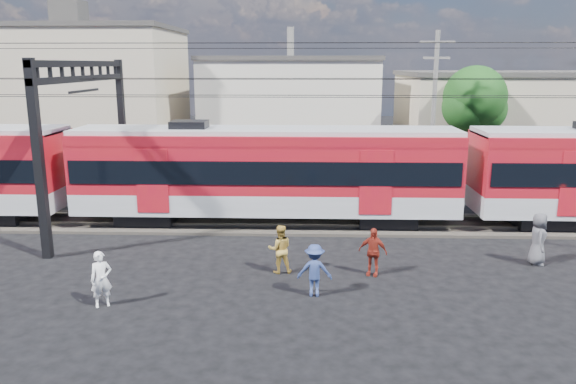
{
  "coord_description": "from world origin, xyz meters",
  "views": [
    {
      "loc": [
        -0.7,
        -15.33,
        6.81
      ],
      "look_at": [
        -1.42,
        5.0,
        2.14
      ],
      "focal_mm": 35.0,
      "sensor_mm": 36.0,
      "label": 1
    }
  ],
  "objects": [
    {
      "name": "ground",
      "position": [
        0.0,
        0.0,
        0.0
      ],
      "size": [
        120.0,
        120.0,
        0.0
      ],
      "primitive_type": "plane",
      "color": "black",
      "rests_on": "ground"
    },
    {
      "name": "track_bed",
      "position": [
        0.0,
        8.0,
        0.06
      ],
      "size": [
        70.0,
        3.4,
        0.12
      ],
      "primitive_type": "cube",
      "color": "#2D2823",
      "rests_on": "ground"
    },
    {
      "name": "rail_near",
      "position": [
        0.0,
        7.25,
        0.18
      ],
      "size": [
        70.0,
        0.12,
        0.12
      ],
      "primitive_type": "cube",
      "color": "#59544C",
      "rests_on": "track_bed"
    },
    {
      "name": "rail_far",
      "position": [
        0.0,
        8.75,
        0.18
      ],
      "size": [
        70.0,
        0.12,
        0.12
      ],
      "primitive_type": "cube",
      "color": "#59544C",
      "rests_on": "track_bed"
    },
    {
      "name": "commuter_train",
      "position": [
        -2.25,
        8.0,
        2.4
      ],
      "size": [
        50.3,
        3.08,
        4.17
      ],
      "color": "black",
      "rests_on": "ground"
    },
    {
      "name": "catenary",
      "position": [
        -8.65,
        8.0,
        5.14
      ],
      "size": [
        70.0,
        9.3,
        7.52
      ],
      "color": "black",
      "rests_on": "ground"
    },
    {
      "name": "building_west",
      "position": [
        -17.0,
        24.0,
        4.66
      ],
      "size": [
        14.28,
        10.2,
        9.3
      ],
      "color": "#BCAC90",
      "rests_on": "ground"
    },
    {
      "name": "building_midwest",
      "position": [
        -2.0,
        27.0,
        3.66
      ],
      "size": [
        12.24,
        12.24,
        7.3
      ],
      "color": "beige",
      "rests_on": "ground"
    },
    {
      "name": "building_mideast",
      "position": [
        14.0,
        24.0,
        3.16
      ],
      "size": [
        16.32,
        10.2,
        6.3
      ],
      "color": "#BCAC90",
      "rests_on": "ground"
    },
    {
      "name": "utility_pole_mid",
      "position": [
        6.0,
        15.0,
        4.53
      ],
      "size": [
        1.8,
        0.24,
        8.5
      ],
      "color": "slate",
      "rests_on": "ground"
    },
    {
      "name": "tree_near",
      "position": [
        9.19,
        18.09,
        4.66
      ],
      "size": [
        3.82,
        3.64,
        6.72
      ],
      "color": "#382619",
      "rests_on": "ground"
    },
    {
      "name": "pedestrian_a",
      "position": [
        -6.55,
        -0.52,
        0.82
      ],
      "size": [
        0.71,
        0.62,
        1.64
      ],
      "primitive_type": "imported",
      "rotation": [
        0.0,
        0.0,
        0.48
      ],
      "color": "white",
      "rests_on": "ground"
    },
    {
      "name": "pedestrian_b",
      "position": [
        -1.59,
        2.31,
        0.82
      ],
      "size": [
        0.88,
        0.73,
        1.64
      ],
      "primitive_type": "imported",
      "rotation": [
        0.0,
        0.0,
        3.29
      ],
      "color": "#B69039",
      "rests_on": "ground"
    },
    {
      "name": "pedestrian_c",
      "position": [
        -0.46,
        0.43,
        0.8
      ],
      "size": [
        1.06,
        0.63,
        1.61
      ],
      "primitive_type": "imported",
      "rotation": [
        0.0,
        0.0,
        3.11
      ],
      "color": "navy",
      "rests_on": "ground"
    },
    {
      "name": "pedestrian_d",
      "position": [
        1.46,
        2.18,
        0.81
      ],
      "size": [
        1.02,
        0.7,
        1.61
      ],
      "primitive_type": "imported",
      "rotation": [
        0.0,
        0.0,
        -0.36
      ],
      "color": "maroon",
      "rests_on": "ground"
    },
    {
      "name": "pedestrian_e",
      "position": [
        7.27,
        3.42,
        0.91
      ],
      "size": [
        0.77,
        1.0,
        1.82
      ],
      "primitive_type": "imported",
      "rotation": [
        0.0,
        0.0,
        1.33
      ],
      "color": "#4A4A4F",
      "rests_on": "ground"
    }
  ]
}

